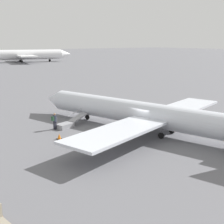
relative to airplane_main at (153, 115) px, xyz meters
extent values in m
plane|color=slate|center=(0.86, 0.22, -1.85)|extent=(600.00, 600.00, 0.00)
cylinder|color=silver|center=(0.86, 0.22, -0.02)|extent=(24.36, 8.41, 2.37)
cone|color=silver|center=(14.01, 3.61, -0.02)|extent=(3.10, 2.90, 2.32)
cube|color=silver|center=(-1.90, 6.06, -0.20)|extent=(6.24, 10.93, 0.24)
cube|color=silver|center=(1.26, -6.22, -0.20)|extent=(6.24, 10.93, 0.24)
cylinder|color=black|center=(8.59, 2.21, -1.56)|extent=(0.60, 0.29, 0.59)
cylinder|color=#4C4C51|center=(8.59, 2.21, -1.18)|extent=(0.11, 0.11, 0.18)
cylinder|color=black|center=(-1.78, 0.64, -1.56)|extent=(0.60, 0.29, 0.59)
cylinder|color=#4C4C51|center=(-1.78, 0.64, -1.18)|extent=(0.11, 0.11, 0.18)
cylinder|color=black|center=(-1.25, -1.42, -1.56)|extent=(0.60, 0.29, 0.59)
cylinder|color=#4C4C51|center=(-1.25, -1.42, -1.18)|extent=(0.11, 0.11, 0.18)
cylinder|color=white|center=(109.44, -32.20, 1.37)|extent=(10.51, 29.50, 4.16)
cone|color=white|center=(105.71, -48.72, 1.37)|extent=(4.98, 5.36, 4.08)
cube|color=white|center=(117.80, -32.59, 1.06)|extent=(13.47, 9.20, 0.42)
cube|color=white|center=(101.74, -28.96, 1.06)|extent=(13.47, 9.20, 0.42)
cylinder|color=black|center=(107.35, -41.49, -1.34)|extent=(0.48, 1.06, 1.03)
cylinder|color=#4C4C51|center=(107.35, -41.49, -0.66)|extent=(0.19, 0.19, 0.32)
cylinder|color=black|center=(111.91, -29.76, -1.34)|extent=(0.48, 1.06, 1.03)
cylinder|color=#4C4C51|center=(111.91, -29.76, -0.66)|extent=(0.19, 0.19, 0.32)
cylinder|color=black|center=(108.26, -28.93, -1.34)|extent=(0.48, 1.06, 1.03)
cylinder|color=#4C4C51|center=(108.26, -28.93, -0.66)|extent=(0.19, 0.19, 0.32)
cube|color=#99999E|center=(6.97, 6.06, -1.60)|extent=(1.51, 2.02, 0.50)
cube|color=#99999E|center=(7.46, 4.12, -1.07)|extent=(1.43, 2.38, 0.68)
cube|color=#99999E|center=(7.90, 4.24, -0.57)|extent=(0.61, 2.16, 0.62)
cube|color=#23232D|center=(7.08, 7.16, -1.43)|extent=(0.26, 0.32, 0.85)
cylinder|color=#33384C|center=(7.08, 7.16, -0.68)|extent=(0.36, 0.36, 0.65)
sphere|color=#936B4C|center=(7.08, 7.16, -0.23)|extent=(0.24, 0.24, 0.24)
cube|color=#23472D|center=(7.01, 7.42, -0.65)|extent=(0.32, 0.24, 0.44)
cube|color=black|center=(3.88, 8.36, -1.84)|extent=(0.49, 0.49, 0.03)
cone|color=orange|center=(3.88, 8.36, -1.59)|extent=(0.38, 0.38, 0.54)
cube|color=black|center=(-6.82, 17.19, -1.84)|extent=(0.47, 0.47, 0.03)
cone|color=orange|center=(-6.82, 17.19, -1.60)|extent=(0.36, 0.36, 0.52)
camera|label=1|loc=(-21.34, 21.30, 7.14)|focal=50.00mm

